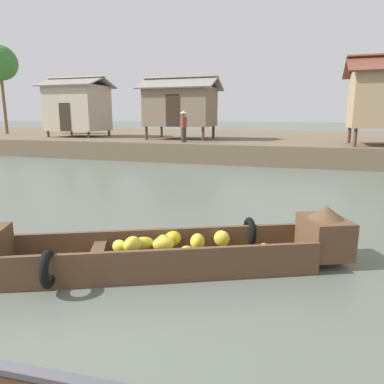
{
  "coord_description": "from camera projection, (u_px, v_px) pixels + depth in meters",
  "views": [
    {
      "loc": [
        2.4,
        -1.08,
        2.35
      ],
      "look_at": [
        0.01,
        6.4,
        0.68
      ],
      "focal_mm": 33.22,
      "sensor_mm": 36.0,
      "label": 1
    }
  ],
  "objects": [
    {
      "name": "ground_plane",
      "position": [
        226.0,
        190.0,
        11.52
      ],
      "size": [
        300.0,
        300.0,
        0.0
      ],
      "primitive_type": "plane",
      "color": "#596056"
    },
    {
      "name": "riverbank_strip",
      "position": [
        272.0,
        142.0,
        26.23
      ],
      "size": [
        160.0,
        20.0,
        0.99
      ],
      "primitive_type": "cube",
      "color": "brown",
      "rests_on": "ground"
    },
    {
      "name": "banana_boat",
      "position": [
        164.0,
        250.0,
        5.53
      ],
      "size": [
        5.76,
        3.3,
        0.94
      ],
      "color": "brown",
      "rests_on": "ground"
    },
    {
      "name": "stilt_house_left",
      "position": [
        78.0,
        107.0,
        24.13
      ],
      "size": [
        4.25,
        3.41,
        3.96
      ],
      "color": "#4C3826",
      "rests_on": "riverbank_strip"
    },
    {
      "name": "stilt_house_mid_left",
      "position": [
        181.0,
        106.0,
        21.43
      ],
      "size": [
        4.62,
        3.24,
        3.7
      ],
      "color": "#4C3826",
      "rests_on": "riverbank_strip"
    },
    {
      "name": "palm_tree_near",
      "position": [
        0.0,
        63.0,
        27.27
      ],
      "size": [
        2.64,
        2.64,
        6.73
      ],
      "color": "brown",
      "rests_on": "riverbank_strip"
    },
    {
      "name": "vendor_person",
      "position": [
        184.0,
        125.0,
        18.93
      ],
      "size": [
        0.44,
        0.44,
        1.66
      ],
      "color": "#332D28",
      "rests_on": "riverbank_strip"
    }
  ]
}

